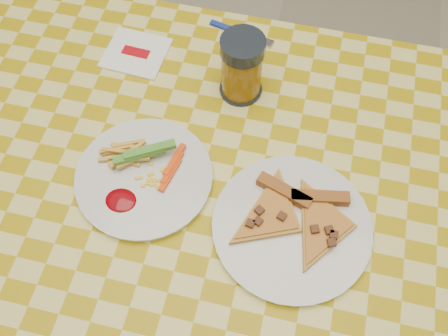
{
  "coord_description": "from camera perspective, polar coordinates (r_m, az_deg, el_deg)",
  "views": [
    {
      "loc": [
        0.13,
        -0.36,
        1.53
      ],
      "look_at": [
        0.04,
        0.05,
        0.78
      ],
      "focal_mm": 40.0,
      "sensor_mm": 36.0,
      "label": 1
    }
  ],
  "objects": [
    {
      "name": "fries_veggies",
      "position": [
        0.88,
        -9.49,
        0.31
      ],
      "size": [
        0.16,
        0.15,
        0.04
      ],
      "color": "#C9893F",
      "rests_on": "plate_left"
    },
    {
      "name": "drink_glass",
      "position": [
        0.94,
        2.04,
        11.41
      ],
      "size": [
        0.08,
        0.08,
        0.14
      ],
      "color": "black",
      "rests_on": "table"
    },
    {
      "name": "ground",
      "position": [
        1.58,
        -1.81,
        -15.16
      ],
      "size": [
        8.0,
        8.0,
        0.0
      ],
      "primitive_type": "plane",
      "color": "beige",
      "rests_on": "ground"
    },
    {
      "name": "pizza_slices",
      "position": [
        0.83,
        8.22,
        -5.5
      ],
      "size": [
        0.25,
        0.22,
        0.02
      ],
      "color": "#B98238",
      "rests_on": "plate_right"
    },
    {
      "name": "fork",
      "position": [
        1.08,
        2.08,
        15.12
      ],
      "size": [
        0.14,
        0.05,
        0.01
      ],
      "rotation": [
        0.0,
        0.0,
        -0.23
      ],
      "color": "#152B96",
      "rests_on": "table"
    },
    {
      "name": "plate_right",
      "position": [
        0.84,
        7.73,
        -6.72
      ],
      "size": [
        0.3,
        0.3,
        0.01
      ],
      "primitive_type": "cylinder",
      "rotation": [
        0.0,
        0.0,
        0.16
      ],
      "color": "silver",
      "rests_on": "table"
    },
    {
      "name": "napkin",
      "position": [
        1.06,
        -10.02,
        12.81
      ],
      "size": [
        0.13,
        0.12,
        0.01
      ],
      "rotation": [
        0.0,
        0.0,
        -0.06
      ],
      "color": "white",
      "rests_on": "table"
    },
    {
      "name": "table",
      "position": [
        0.93,
        -2.97,
        -5.01
      ],
      "size": [
        1.28,
        0.88,
        0.76
      ],
      "color": "silver",
      "rests_on": "ground"
    },
    {
      "name": "plate_left",
      "position": [
        0.89,
        -9.09,
        -1.11
      ],
      "size": [
        0.24,
        0.24,
        0.01
      ],
      "primitive_type": "cylinder",
      "rotation": [
        0.0,
        0.0,
        -0.02
      ],
      "color": "silver",
      "rests_on": "table"
    }
  ]
}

